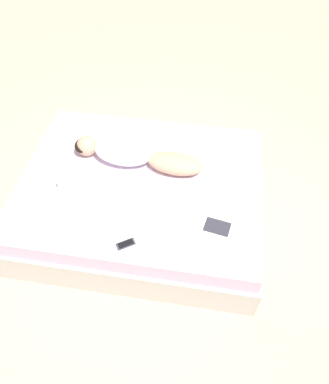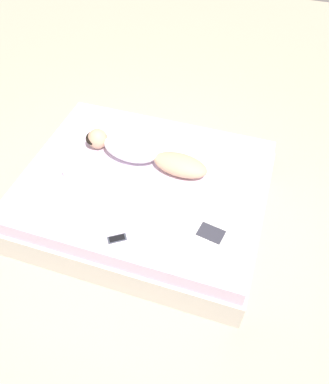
{
  "view_description": "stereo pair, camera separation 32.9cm",
  "coord_description": "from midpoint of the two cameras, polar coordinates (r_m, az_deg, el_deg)",
  "views": [
    {
      "loc": [
        -2.29,
        -0.6,
        3.06
      ],
      "look_at": [
        -0.15,
        -0.25,
        0.58
      ],
      "focal_mm": 35.0,
      "sensor_mm": 36.0,
      "label": 1
    },
    {
      "loc": [
        -2.21,
        -0.92,
        3.06
      ],
      "look_at": [
        -0.15,
        -0.25,
        0.58
      ],
      "focal_mm": 35.0,
      "sensor_mm": 36.0,
      "label": 2
    }
  ],
  "objects": [
    {
      "name": "ground_plane",
      "position": [
        3.87,
        -0.41,
        -3.26
      ],
      "size": [
        12.0,
        12.0,
        0.0
      ],
      "primitive_type": "plane",
      "color": "#B7A88E"
    },
    {
      "name": "bed",
      "position": [
        3.67,
        -0.43,
        -0.77
      ],
      "size": [
        1.82,
        2.28,
        0.53
      ],
      "color": "beige",
      "rests_on": "ground_plane"
    },
    {
      "name": "person",
      "position": [
        3.58,
        -1.09,
        6.02
      ],
      "size": [
        0.38,
        1.28,
        0.21
      ],
      "rotation": [
        0.0,
        0.0,
        -0.1
      ],
      "color": "tan",
      "rests_on": "bed"
    },
    {
      "name": "open_magazine",
      "position": [
        3.06,
        9.34,
        -7.91
      ],
      "size": [
        0.51,
        0.38,
        0.01
      ],
      "rotation": [
        0.0,
        0.0,
        -0.18
      ],
      "color": "white",
      "rests_on": "bed"
    },
    {
      "name": "coffee_mug",
      "position": [
        3.53,
        -11.97,
        2.83
      ],
      "size": [
        0.13,
        0.09,
        0.09
      ],
      "color": "white",
      "rests_on": "bed"
    },
    {
      "name": "cell_phone",
      "position": [
        3.05,
        -4.18,
        -7.27
      ],
      "size": [
        0.14,
        0.16,
        0.01
      ],
      "rotation": [
        0.0,
        0.0,
        0.59
      ],
      "color": "#333842",
      "rests_on": "bed"
    }
  ]
}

